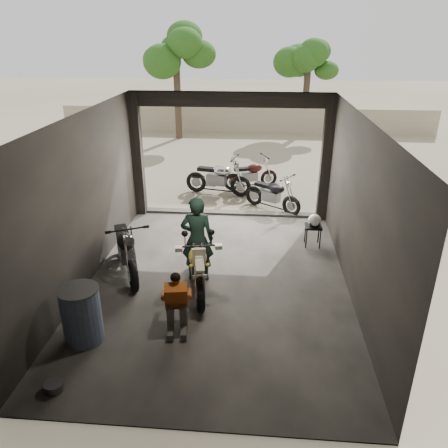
% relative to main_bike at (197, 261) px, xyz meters
% --- Properties ---
extents(ground, '(80.00, 80.00, 0.00)m').
position_rel_main_bike_xyz_m(ground, '(0.35, 0.28, -0.61)').
color(ground, '#7A6D56').
rests_on(ground, ground).
extents(garage, '(7.00, 7.13, 3.20)m').
position_rel_main_bike_xyz_m(garage, '(0.35, 0.83, 0.67)').
color(garage, '#2D2B28').
rests_on(garage, ground).
extents(boundary_wall, '(18.00, 0.30, 1.20)m').
position_rel_main_bike_xyz_m(boundary_wall, '(0.35, 14.28, -0.01)').
color(boundary_wall, gray).
rests_on(boundary_wall, ground).
extents(tree_left, '(2.20, 2.20, 5.60)m').
position_rel_main_bike_xyz_m(tree_left, '(-2.65, 12.78, 3.37)').
color(tree_left, '#382B1E').
rests_on(tree_left, ground).
extents(tree_right, '(2.20, 2.20, 5.00)m').
position_rel_main_bike_xyz_m(tree_right, '(3.15, 14.28, 2.95)').
color(tree_right, '#382B1E').
rests_on(tree_right, ground).
extents(main_bike, '(1.11, 1.95, 1.22)m').
position_rel_main_bike_xyz_m(main_bike, '(0.00, 0.00, 0.00)').
color(main_bike, beige).
rests_on(main_bike, ground).
extents(left_bike, '(1.45, 1.94, 1.22)m').
position_rel_main_bike_xyz_m(left_bike, '(-1.51, 0.51, -0.00)').
color(left_bike, black).
rests_on(left_bike, ground).
extents(outside_bike_a, '(1.88, 1.08, 1.19)m').
position_rel_main_bike_xyz_m(outside_bike_a, '(-0.13, 5.35, -0.01)').
color(outside_bike_a, black).
rests_on(outside_bike_a, ground).
extents(outside_bike_b, '(1.64, 1.14, 1.02)m').
position_rel_main_bike_xyz_m(outside_bike_b, '(0.83, 5.97, -0.10)').
color(outside_bike_b, '#3D0F0E').
rests_on(outside_bike_b, ground).
extents(outside_bike_c, '(1.63, 1.42, 1.05)m').
position_rel_main_bike_xyz_m(outside_bike_c, '(1.46, 4.18, -0.09)').
color(outside_bike_c, black).
rests_on(outside_bike_c, ground).
extents(rider, '(0.64, 0.42, 1.74)m').
position_rel_main_bike_xyz_m(rider, '(-0.05, 0.39, 0.26)').
color(rider, black).
rests_on(rider, ground).
extents(mechanic, '(0.58, 0.73, 0.96)m').
position_rel_main_bike_xyz_m(mechanic, '(-0.17, -1.26, -0.13)').
color(mechanic, '#C45A1A').
rests_on(mechanic, ground).
extents(stool, '(0.37, 0.37, 0.51)m').
position_rel_main_bike_xyz_m(stool, '(2.35, 2.05, -0.18)').
color(stool, black).
rests_on(stool, ground).
extents(helmet, '(0.39, 0.40, 0.28)m').
position_rel_main_bike_xyz_m(helmet, '(2.36, 2.04, 0.04)').
color(helmet, white).
rests_on(helmet, stool).
extents(oil_drum, '(0.67, 0.67, 0.94)m').
position_rel_main_bike_xyz_m(oil_drum, '(-1.58, -1.64, -0.14)').
color(oil_drum, '#42506F').
rests_on(oil_drum, ground).
extents(sign_post, '(0.81, 0.08, 2.42)m').
position_rel_main_bike_xyz_m(sign_post, '(3.68, 5.15, 1.02)').
color(sign_post, black).
rests_on(sign_post, ground).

